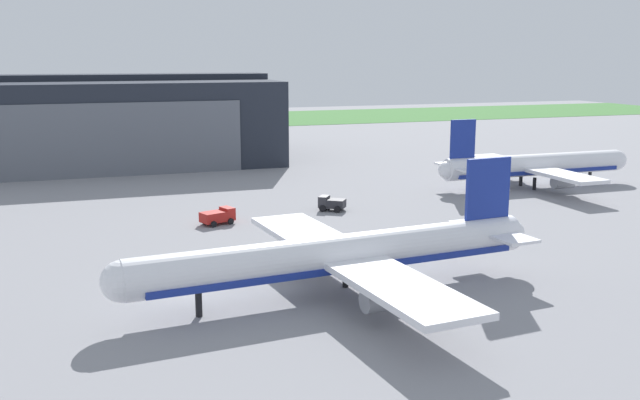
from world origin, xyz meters
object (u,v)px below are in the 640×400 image
(airliner_far_left, at_px, (535,166))
(ops_van, at_px, (331,203))
(maintenance_hangar, at_px, (69,122))
(airliner_near_right, at_px, (341,255))
(stair_truck, at_px, (218,216))

(airliner_far_left, distance_m, ops_van, 37.69)
(maintenance_hangar, bearing_deg, airliner_near_right, -76.29)
(airliner_near_right, distance_m, ops_van, 35.38)
(airliner_far_left, xyz_separation_m, stair_truck, (-53.43, -8.76, -2.49))
(airliner_far_left, relative_size, stair_truck, 7.61)
(maintenance_hangar, height_order, ops_van, maintenance_hangar)
(ops_van, height_order, stair_truck, ops_van)
(airliner_near_right, xyz_separation_m, stair_truck, (-5.03, 30.61, -2.63))
(airliner_far_left, bearing_deg, maintenance_hangar, 143.41)
(stair_truck, bearing_deg, airliner_near_right, -80.67)
(airliner_far_left, relative_size, ops_van, 8.75)
(airliner_near_right, relative_size, airliner_far_left, 1.15)
(airliner_near_right, xyz_separation_m, airliner_far_left, (48.40, 39.38, -0.14))
(maintenance_hangar, height_order, airliner_far_left, maintenance_hangar)
(airliner_near_right, distance_m, airliner_far_left, 62.39)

